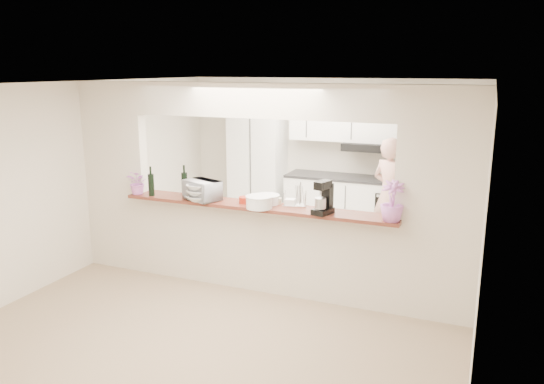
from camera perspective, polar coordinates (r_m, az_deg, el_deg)
The scene contains 19 objects.
floor at distance 6.66m, azimuth -1.47°, elevation -10.35°, with size 6.00×6.00×0.00m, color tan.
tile_overlay at distance 8.00m, azimuth 3.04°, elevation -6.20°, with size 5.00×2.90×0.01m, color beige.
partition at distance 6.22m, azimuth -1.55°, elevation 2.27°, with size 5.00×0.15×2.50m.
bar_counter at distance 6.45m, azimuth -1.51°, elevation -5.67°, with size 3.40×0.38×1.09m.
kitchen_cabinets at distance 8.88m, azimuth 4.50°, elevation 2.22°, with size 3.15×0.62×2.25m.
refrigerator at distance 8.44m, azimuth 18.93°, elevation 0.09°, with size 0.75×0.70×1.70m, color #A4A3A8.
flower_left at distance 6.94m, azimuth -14.21°, elevation 1.00°, with size 0.28×0.24×0.31m, color #C3679D.
wine_bottle_a at distance 6.81m, azimuth -9.40°, elevation 0.96°, with size 0.08×0.08×0.38m.
wine_bottle_b at distance 6.82m, azimuth -12.87°, elevation 0.81°, with size 0.07×0.07×0.37m.
toaster_oven at distance 6.50m, azimuth -7.54°, elevation 0.19°, with size 0.44×0.30×0.24m, color #B9B9BF.
serving_bowls at distance 6.44m, azimuth -7.85°, elevation -0.09°, with size 0.28×0.28×0.21m, color white.
plate_stack_a at distance 6.08m, azimuth -1.39°, elevation -1.09°, with size 0.31×0.31×0.14m.
plate_stack_b at distance 6.28m, azimuth -0.58°, elevation -0.78°, with size 0.31×0.31×0.11m.
red_bowl at distance 6.33m, azimuth -2.88°, elevation -0.85°, with size 0.16×0.16×0.07m, color maroon.
tan_bowl at distance 6.29m, azimuth 0.40°, elevation -0.94°, with size 0.14×0.14×0.07m, color tan.
utensil_caddy at distance 6.16m, azimuth 2.49°, elevation -0.58°, with size 0.30×0.22×0.25m.
stand_mixer at distance 5.85m, azimuth 5.58°, elevation -0.74°, with size 0.22×0.29×0.37m.
flower_right at distance 5.66m, azimuth 12.80°, elevation -0.96°, with size 0.24×0.24×0.43m, color #CC75D9.
person at distance 7.97m, azimuth 12.54°, elevation -0.33°, with size 0.61×0.40×1.68m, color #D39A89.
Camera 1 is at (2.48, -5.58, 2.66)m, focal length 35.00 mm.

